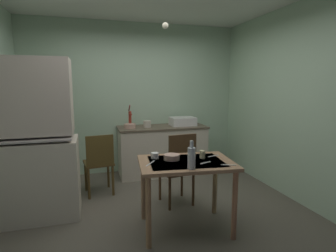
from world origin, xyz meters
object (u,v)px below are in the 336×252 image
(chair_far_side, at_px, (179,168))
(glass_bottle, at_px, (191,157))
(sink_basin, at_px, (183,121))
(teacup_cream, at_px, (202,154))
(chair_by_counter, at_px, (99,162))
(dining_table, at_px, (186,172))
(serving_bowl_wide, at_px, (172,157))
(hand_pump, at_px, (130,118))
(hutch_cabinet, at_px, (36,145))
(mixing_bowl_counter, at_px, (130,126))

(chair_far_side, height_order, glass_bottle, glass_bottle)
(sink_basin, height_order, teacup_cream, sink_basin)
(chair_far_side, bearing_deg, teacup_cream, -78.60)
(chair_by_counter, bearing_deg, sink_basin, 24.29)
(chair_far_side, xyz_separation_m, teacup_cream, (0.11, -0.52, 0.31))
(dining_table, bearing_deg, glass_bottle, -98.66)
(sink_basin, height_order, chair_by_counter, sink_basin)
(glass_bottle, bearing_deg, teacup_cream, 51.85)
(sink_basin, xyz_separation_m, chair_by_counter, (-1.51, -0.68, -0.45))
(serving_bowl_wide, relative_size, glass_bottle, 0.61)
(hand_pump, xyz_separation_m, chair_by_counter, (-0.56, -0.72, -0.54))
(chair_far_side, bearing_deg, sink_basin, 69.02)
(dining_table, bearing_deg, hand_pump, 99.49)
(serving_bowl_wide, xyz_separation_m, glass_bottle, (0.09, -0.37, 0.09))
(sink_basin, distance_m, hand_pump, 0.95)
(serving_bowl_wide, bearing_deg, chair_by_counter, 123.97)
(chair_by_counter, relative_size, glass_bottle, 3.19)
(teacup_cream, bearing_deg, dining_table, -164.35)
(dining_table, distance_m, teacup_cream, 0.28)
(chair_far_side, height_order, chair_by_counter, chair_far_side)
(sink_basin, distance_m, teacup_cream, 1.89)
(chair_by_counter, height_order, glass_bottle, glass_bottle)
(hutch_cabinet, bearing_deg, chair_far_side, -5.93)
(sink_basin, relative_size, teacup_cream, 5.03)
(hand_pump, bearing_deg, hutch_cabinet, -137.21)
(hand_pump, height_order, glass_bottle, hand_pump)
(hutch_cabinet, relative_size, serving_bowl_wide, 10.96)
(chair_far_side, bearing_deg, hutch_cabinet, 174.07)
(mixing_bowl_counter, distance_m, glass_bottle, 2.14)
(hutch_cabinet, bearing_deg, mixing_bowl_counter, 40.86)
(chair_far_side, height_order, teacup_cream, chair_far_side)
(hand_pump, bearing_deg, mixing_bowl_counter, -101.77)
(chair_by_counter, bearing_deg, chair_far_side, -32.85)
(sink_basin, height_order, hand_pump, hand_pump)
(dining_table, xyz_separation_m, chair_far_side, (0.11, 0.58, -0.15))
(teacup_cream, bearing_deg, sink_basin, 77.73)
(chair_by_counter, height_order, serving_bowl_wide, chair_by_counter)
(serving_bowl_wide, bearing_deg, mixing_bowl_counter, 96.99)
(dining_table, bearing_deg, chair_far_side, 79.39)
(dining_table, bearing_deg, chair_by_counter, 125.88)
(hand_pump, relative_size, serving_bowl_wide, 2.24)
(hand_pump, bearing_deg, dining_table, -80.51)
(hand_pump, distance_m, mixing_bowl_counter, 0.16)
(chair_by_counter, distance_m, teacup_cream, 1.64)
(hutch_cabinet, height_order, serving_bowl_wide, hutch_cabinet)
(chair_far_side, xyz_separation_m, serving_bowl_wide, (-0.24, -0.48, 0.29))
(hand_pump, xyz_separation_m, glass_bottle, (0.29, -2.22, -0.14))
(dining_table, xyz_separation_m, serving_bowl_wide, (-0.13, 0.10, 0.15))
(chair_far_side, distance_m, teacup_cream, 0.62)
(hutch_cabinet, xyz_separation_m, chair_far_side, (1.72, -0.18, -0.37))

